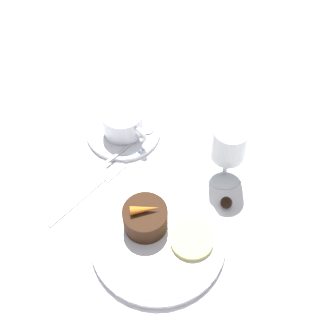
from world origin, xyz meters
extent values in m
plane|color=white|center=(0.00, 0.00, 0.00)|extent=(3.00, 3.00, 0.00)
cylinder|color=white|center=(-0.01, -0.02, 0.01)|extent=(0.23, 0.23, 0.01)
torus|color=#8CB2D1|center=(-0.01, -0.02, 0.01)|extent=(0.22, 0.22, 0.00)
cylinder|color=white|center=(-0.24, 0.10, 0.01)|extent=(0.15, 0.15, 0.01)
torus|color=#8CB2D1|center=(-0.24, 0.10, 0.01)|extent=(0.14, 0.14, 0.00)
cylinder|color=white|center=(-0.24, 0.10, 0.04)|extent=(0.08, 0.08, 0.05)
cylinder|color=brown|center=(-0.24, 0.10, 0.04)|extent=(0.07, 0.07, 0.04)
torus|color=white|center=(-0.19, 0.10, 0.04)|extent=(0.04, 0.01, 0.04)
cube|color=silver|center=(-0.20, 0.07, 0.01)|extent=(0.01, 0.10, 0.00)
ellipsoid|color=silver|center=(-0.20, 0.13, 0.01)|extent=(0.02, 0.02, 0.00)
cylinder|color=silver|center=(-0.03, 0.17, 0.00)|extent=(0.07, 0.07, 0.01)
cylinder|color=silver|center=(-0.03, 0.17, 0.03)|extent=(0.01, 0.01, 0.06)
cylinder|color=silver|center=(-0.03, 0.17, 0.10)|extent=(0.06, 0.06, 0.07)
cylinder|color=#470A14|center=(-0.03, 0.17, 0.08)|extent=(0.05, 0.05, 0.04)
cube|color=silver|center=(-0.17, -0.07, 0.00)|extent=(0.02, 0.13, 0.01)
cube|color=silver|center=(-0.18, 0.02, 0.00)|extent=(0.03, 0.05, 0.01)
cylinder|color=#381E0F|center=(-0.05, -0.01, 0.04)|extent=(0.08, 0.08, 0.05)
cone|color=orange|center=(-0.05, -0.01, 0.07)|extent=(0.04, 0.05, 0.02)
cylinder|color=#EFE075|center=(0.03, 0.02, 0.02)|extent=(0.07, 0.07, 0.01)
sphere|color=black|center=(0.02, 0.12, 0.01)|extent=(0.02, 0.02, 0.02)
camera|label=1|loc=(0.25, -0.25, 0.74)|focal=50.00mm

